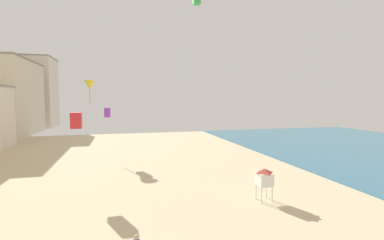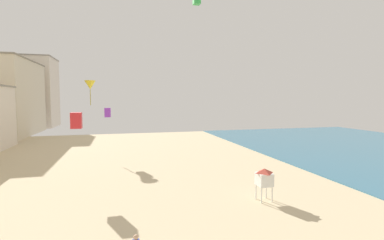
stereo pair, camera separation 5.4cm
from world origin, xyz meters
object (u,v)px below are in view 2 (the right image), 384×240
(kite_red_box, at_px, (76,120))
(kite_yellow_delta_2, at_px, (90,85))
(lifeguard_stand, at_px, (264,178))
(kite_purple_box, at_px, (108,113))

(kite_red_box, xyz_separation_m, kite_yellow_delta_2, (-0.33, 17.15, 4.05))
(lifeguard_stand, bearing_deg, kite_purple_box, 137.56)
(kite_yellow_delta_2, xyz_separation_m, kite_purple_box, (2.62, -5.16, -3.91))
(lifeguard_stand, relative_size, kite_purple_box, 2.05)
(kite_yellow_delta_2, height_order, kite_purple_box, kite_yellow_delta_2)
(kite_red_box, height_order, kite_yellow_delta_2, kite_yellow_delta_2)
(kite_yellow_delta_2, bearing_deg, kite_purple_box, -63.05)
(kite_red_box, bearing_deg, kite_yellow_delta_2, 91.11)
(kite_red_box, height_order, kite_purple_box, kite_purple_box)
(kite_yellow_delta_2, bearing_deg, kite_red_box, -88.89)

